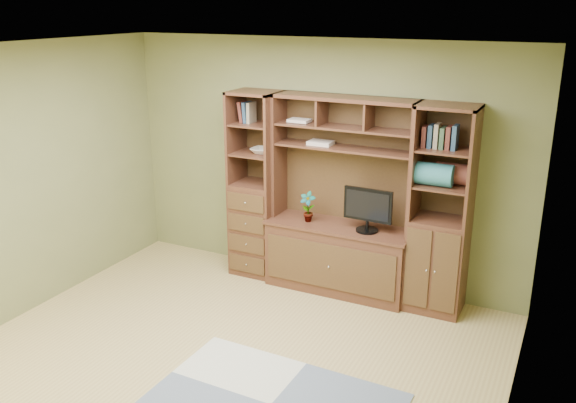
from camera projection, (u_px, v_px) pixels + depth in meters
The scene contains 10 objects.
room at pixel (219, 220), 4.80m from camera, with size 4.60×4.10×2.64m.
center_hutch at pixel (340, 198), 6.22m from camera, with size 1.54×0.53×2.05m, color #4D2A1B.
left_tower at pixel (256, 185), 6.68m from camera, with size 0.50×0.45×2.05m, color #4D2A1B.
right_tower at pixel (441, 212), 5.83m from camera, with size 0.55×0.45×2.05m, color #4D2A1B.
monitor at pixel (368, 202), 6.06m from camera, with size 0.51×0.22×0.62m, color black.
orchid at pixel (308, 207), 6.38m from camera, with size 0.17×0.12×0.32m, color #A15D36.
magazines at pixel (321, 143), 6.24m from camera, with size 0.25×0.18×0.04m, color beige.
bowl at pixel (262, 151), 6.52m from camera, with size 0.24×0.24×0.06m, color silver.
blanket_teal at pixel (433, 174), 5.71m from camera, with size 0.37×0.21×0.21m, color #2F757C.
blanket_red at pixel (455, 174), 5.75m from camera, with size 0.36×0.20×0.20m, color brown.
Camera 1 is at (2.48, -3.82, 2.93)m, focal length 38.00 mm.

